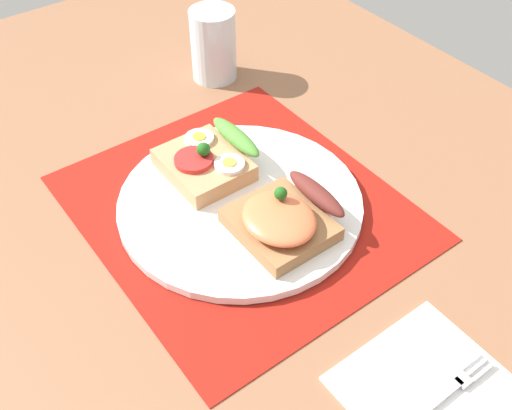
# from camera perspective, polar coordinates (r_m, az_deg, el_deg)

# --- Properties ---
(ground_plane) EXTENTS (1.20, 0.90, 0.03)m
(ground_plane) POSITION_cam_1_polar(r_m,az_deg,el_deg) (0.71, -1.45, -1.19)
(ground_plane) COLOR brown
(placemat) EXTENTS (0.37, 0.33, 0.00)m
(placemat) POSITION_cam_1_polar(r_m,az_deg,el_deg) (0.70, -1.47, -0.18)
(placemat) COLOR maroon
(placemat) RESTS_ON ground_plane
(plate) EXTENTS (0.28, 0.28, 0.01)m
(plate) POSITION_cam_1_polar(r_m,az_deg,el_deg) (0.69, -1.48, 0.21)
(plate) COLOR white
(plate) RESTS_ON placemat
(sandwich_egg_tomato) EXTENTS (0.10, 0.10, 0.04)m
(sandwich_egg_tomato) POSITION_cam_1_polar(r_m,az_deg,el_deg) (0.72, -4.46, 4.23)
(sandwich_egg_tomato) COLOR tan
(sandwich_egg_tomato) RESTS_ON plate
(sandwich_salmon) EXTENTS (0.10, 0.11, 0.05)m
(sandwich_salmon) POSITION_cam_1_polar(r_m,az_deg,el_deg) (0.64, 2.66, -1.22)
(sandwich_salmon) COLOR #956A41
(sandwich_salmon) RESTS_ON plate
(napkin) EXTENTS (0.14, 0.14, 0.01)m
(napkin) POSITION_cam_1_polar(r_m,az_deg,el_deg) (0.57, 16.16, -16.73)
(napkin) COLOR white
(napkin) RESTS_ON ground_plane
(fork) EXTENTS (0.02, 0.13, 0.00)m
(fork) POSITION_cam_1_polar(r_m,az_deg,el_deg) (0.57, 16.93, -16.60)
(fork) COLOR #B7B7BC
(fork) RESTS_ON napkin
(drinking_glass) EXTENTS (0.06, 0.06, 0.10)m
(drinking_glass) POSITION_cam_1_polar(r_m,az_deg,el_deg) (0.89, -3.99, 14.66)
(drinking_glass) COLOR silver
(drinking_glass) RESTS_ON ground_plane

